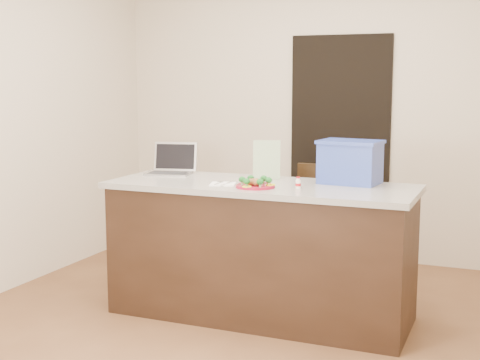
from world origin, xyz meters
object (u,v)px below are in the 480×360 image
at_px(island, 261,250).
at_px(plate, 255,186).
at_px(napkin, 223,184).
at_px(laptop, 172,165).
at_px(blue_box, 350,162).
at_px(chair, 320,220).
at_px(yogurt_bottle, 298,184).

bearing_deg(island, plate, -81.59).
height_order(napkin, laptop, laptop).
xyz_separation_m(laptop, blue_box, (1.32, 0.04, 0.08)).
height_order(island, laptop, laptop).
bearing_deg(laptop, plate, -36.95).
height_order(laptop, blue_box, blue_box).
height_order(blue_box, chair, blue_box).
xyz_separation_m(plate, blue_box, (0.52, 0.40, 0.14)).
relative_size(island, yogurt_bottle, 27.94).
distance_m(island, napkin, 0.53).
relative_size(laptop, blue_box, 0.85).
xyz_separation_m(island, yogurt_bottle, (0.29, -0.09, 0.49)).
bearing_deg(napkin, blue_box, 25.43).
distance_m(plate, blue_box, 0.67).
bearing_deg(blue_box, yogurt_bottle, -122.28).
relative_size(plate, napkin, 1.56).
height_order(yogurt_bottle, blue_box, blue_box).
distance_m(laptop, blue_box, 1.33).
height_order(napkin, chair, chair).
relative_size(laptop, chair, 0.38).
height_order(island, napkin, napkin).
relative_size(yogurt_bottle, chair, 0.08).
distance_m(island, chair, 0.77).
distance_m(laptop, chair, 1.20).
bearing_deg(chair, laptop, -148.88).
bearing_deg(island, laptop, 165.92).
bearing_deg(blue_box, plate, -136.53).
relative_size(island, laptop, 5.68).
height_order(yogurt_bottle, chair, yogurt_bottle).
xyz_separation_m(napkin, yogurt_bottle, (0.51, 0.04, 0.03)).
height_order(island, blue_box, blue_box).
bearing_deg(laptop, blue_box, -10.89).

